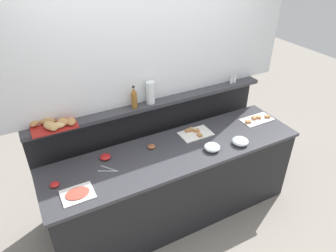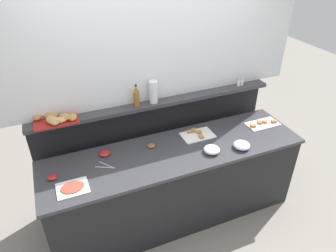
{
  "view_description": "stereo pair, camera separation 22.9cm",
  "coord_description": "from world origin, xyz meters",
  "px_view_note": "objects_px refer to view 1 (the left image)",
  "views": [
    {
      "loc": [
        -1.21,
        -2.12,
        2.72
      ],
      "look_at": [
        -0.04,
        0.1,
        1.13
      ],
      "focal_mm": 33.01,
      "sensor_mm": 36.0,
      "label": 1
    },
    {
      "loc": [
        -1.0,
        -2.22,
        2.72
      ],
      "look_at": [
        -0.04,
        0.1,
        1.13
      ],
      "focal_mm": 33.01,
      "sensor_mm": 36.0,
      "label": 2
    }
  ],
  "objects_px": {
    "sandwich_platter_front": "(195,133)",
    "serving_tongs": "(109,170)",
    "bread_basket": "(54,124)",
    "condiment_bowl_teal": "(105,157)",
    "condiment_bowl_dark": "(151,146)",
    "condiment_bowl_red": "(55,185)",
    "glass_bowl_medium": "(240,141)",
    "salt_shaker": "(232,80)",
    "pepper_shaker": "(235,79)",
    "vinegar_bottle_amber": "(134,98)",
    "glass_bowl_large": "(212,147)",
    "sandwich_platter_rear": "(257,119)",
    "cold_cuts_platter": "(78,194)",
    "water_carafe": "(150,93)"
  },
  "relations": [
    {
      "from": "bread_basket",
      "to": "water_carafe",
      "type": "height_order",
      "value": "water_carafe"
    },
    {
      "from": "condiment_bowl_dark",
      "to": "pepper_shaker",
      "type": "xyz_separation_m",
      "value": [
        1.23,
        0.31,
        0.35
      ]
    },
    {
      "from": "bread_basket",
      "to": "condiment_bowl_dark",
      "type": "bearing_deg",
      "value": -19.5
    },
    {
      "from": "glass_bowl_medium",
      "to": "condiment_bowl_dark",
      "type": "xyz_separation_m",
      "value": [
        -0.82,
        0.36,
        -0.02
      ]
    },
    {
      "from": "glass_bowl_medium",
      "to": "glass_bowl_large",
      "type": "bearing_deg",
      "value": 170.71
    },
    {
      "from": "glass_bowl_large",
      "to": "serving_tongs",
      "type": "distance_m",
      "value": 1.01
    },
    {
      "from": "condiment_bowl_dark",
      "to": "vinegar_bottle_amber",
      "type": "bearing_deg",
      "value": 97.51
    },
    {
      "from": "glass_bowl_large",
      "to": "glass_bowl_medium",
      "type": "xyz_separation_m",
      "value": [
        0.31,
        -0.05,
        0.0
      ]
    },
    {
      "from": "glass_bowl_large",
      "to": "glass_bowl_medium",
      "type": "bearing_deg",
      "value": -9.29
    },
    {
      "from": "glass_bowl_large",
      "to": "condiment_bowl_red",
      "type": "xyz_separation_m",
      "value": [
        -1.47,
        0.2,
        -0.01
      ]
    },
    {
      "from": "serving_tongs",
      "to": "pepper_shaker",
      "type": "height_order",
      "value": "pepper_shaker"
    },
    {
      "from": "glass_bowl_large",
      "to": "glass_bowl_medium",
      "type": "height_order",
      "value": "glass_bowl_medium"
    },
    {
      "from": "serving_tongs",
      "to": "salt_shaker",
      "type": "xyz_separation_m",
      "value": [
        1.67,
        0.44,
        0.36
      ]
    },
    {
      "from": "serving_tongs",
      "to": "sandwich_platter_front",
      "type": "bearing_deg",
      "value": 7.87
    },
    {
      "from": "sandwich_platter_front",
      "to": "serving_tongs",
      "type": "relative_size",
      "value": 2.03
    },
    {
      "from": "serving_tongs",
      "to": "condiment_bowl_teal",
      "type": "bearing_deg",
      "value": 81.68
    },
    {
      "from": "glass_bowl_medium",
      "to": "condiment_bowl_teal",
      "type": "bearing_deg",
      "value": 162.2
    },
    {
      "from": "condiment_bowl_teal",
      "to": "glass_bowl_large",
      "type": "bearing_deg",
      "value": -20.37
    },
    {
      "from": "serving_tongs",
      "to": "water_carafe",
      "type": "distance_m",
      "value": 0.89
    },
    {
      "from": "condiment_bowl_red",
      "to": "pepper_shaker",
      "type": "bearing_deg",
      "value": 10.8
    },
    {
      "from": "condiment_bowl_dark",
      "to": "condiment_bowl_red",
      "type": "distance_m",
      "value": 0.96
    },
    {
      "from": "vinegar_bottle_amber",
      "to": "pepper_shaker",
      "type": "height_order",
      "value": "vinegar_bottle_amber"
    },
    {
      "from": "serving_tongs",
      "to": "glass_bowl_large",
      "type": "bearing_deg",
      "value": -10.11
    },
    {
      "from": "glass_bowl_medium",
      "to": "condiment_bowl_red",
      "type": "bearing_deg",
      "value": 171.92
    },
    {
      "from": "glass_bowl_large",
      "to": "pepper_shaker",
      "type": "xyz_separation_m",
      "value": [
        0.72,
        0.62,
        0.34
      ]
    },
    {
      "from": "glass_bowl_medium",
      "to": "salt_shaker",
      "type": "bearing_deg",
      "value": 61.56
    },
    {
      "from": "pepper_shaker",
      "to": "bread_basket",
      "type": "bearing_deg",
      "value": -179.57
    },
    {
      "from": "sandwich_platter_front",
      "to": "salt_shaker",
      "type": "relative_size",
      "value": 3.89
    },
    {
      "from": "glass_bowl_medium",
      "to": "bread_basket",
      "type": "height_order",
      "value": "bread_basket"
    },
    {
      "from": "vinegar_bottle_amber",
      "to": "salt_shaker",
      "type": "bearing_deg",
      "value": 0.64
    },
    {
      "from": "condiment_bowl_red",
      "to": "serving_tongs",
      "type": "bearing_deg",
      "value": -2.91
    },
    {
      "from": "condiment_bowl_dark",
      "to": "bread_basket",
      "type": "distance_m",
      "value": 0.94
    },
    {
      "from": "sandwich_platter_rear",
      "to": "condiment_bowl_dark",
      "type": "height_order",
      "value": "sandwich_platter_rear"
    },
    {
      "from": "sandwich_platter_rear",
      "to": "glass_bowl_large",
      "type": "height_order",
      "value": "glass_bowl_large"
    },
    {
      "from": "condiment_bowl_red",
      "to": "vinegar_bottle_amber",
      "type": "height_order",
      "value": "vinegar_bottle_amber"
    },
    {
      "from": "vinegar_bottle_amber",
      "to": "pepper_shaker",
      "type": "xyz_separation_m",
      "value": [
        1.26,
        0.01,
        -0.06
      ]
    },
    {
      "from": "condiment_bowl_red",
      "to": "glass_bowl_large",
      "type": "bearing_deg",
      "value": -7.83
    },
    {
      "from": "condiment_bowl_dark",
      "to": "pepper_shaker",
      "type": "height_order",
      "value": "pepper_shaker"
    },
    {
      "from": "sandwich_platter_rear",
      "to": "condiment_bowl_teal",
      "type": "bearing_deg",
      "value": 175.7
    },
    {
      "from": "condiment_bowl_teal",
      "to": "pepper_shaker",
      "type": "height_order",
      "value": "pepper_shaker"
    },
    {
      "from": "pepper_shaker",
      "to": "serving_tongs",
      "type": "bearing_deg",
      "value": -165.57
    },
    {
      "from": "glass_bowl_large",
      "to": "condiment_bowl_red",
      "type": "distance_m",
      "value": 1.48
    },
    {
      "from": "bread_basket",
      "to": "condiment_bowl_teal",
      "type": "bearing_deg",
      "value": -33.69
    },
    {
      "from": "pepper_shaker",
      "to": "water_carafe",
      "type": "relative_size",
      "value": 0.37
    },
    {
      "from": "glass_bowl_large",
      "to": "bread_basket",
      "type": "xyz_separation_m",
      "value": [
        -1.33,
        0.6,
        0.33
      ]
    },
    {
      "from": "sandwich_platter_rear",
      "to": "cold_cuts_platter",
      "type": "height_order",
      "value": "sandwich_platter_rear"
    },
    {
      "from": "cold_cuts_platter",
      "to": "condiment_bowl_red",
      "type": "bearing_deg",
      "value": 126.61
    },
    {
      "from": "glass_bowl_medium",
      "to": "pepper_shaker",
      "type": "height_order",
      "value": "pepper_shaker"
    },
    {
      "from": "glass_bowl_medium",
      "to": "condiment_bowl_dark",
      "type": "height_order",
      "value": "glass_bowl_medium"
    },
    {
      "from": "sandwich_platter_front",
      "to": "serving_tongs",
      "type": "xyz_separation_m",
      "value": [
        -1.0,
        -0.14,
        -0.0
      ]
    }
  ]
}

